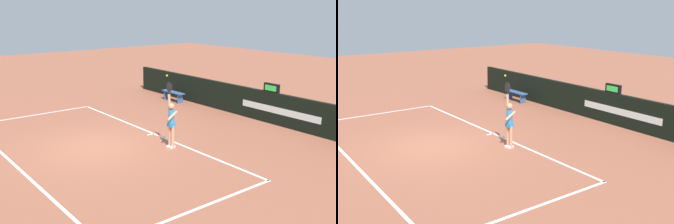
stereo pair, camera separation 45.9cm
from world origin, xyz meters
TOP-DOWN VIEW (x-y plane):
  - ground_plane at (0.00, 0.00)m, footprint 60.00×60.00m
  - court_lines at (0.00, -0.08)m, footprint 11.29×5.43m
  - back_wall at (0.01, 7.36)m, footprint 15.13×0.19m
  - speed_display at (1.77, 7.36)m, footprint 0.73×0.15m
  - tennis_player at (1.66, 2.12)m, footprint 0.44×0.47m
  - tennis_ball at (1.53, 2.04)m, footprint 0.07×0.07m
  - courtside_bench_near at (-3.91, 6.65)m, footprint 1.49×0.37m

SIDE VIEW (x-z plane):
  - ground_plane at x=0.00m, z-range 0.00..0.00m
  - court_lines at x=0.00m, z-range 0.00..0.00m
  - courtside_bench_near at x=-3.91m, z-range 0.13..0.64m
  - back_wall at x=0.01m, z-range 0.00..1.33m
  - tennis_player at x=1.66m, z-range -0.21..2.11m
  - speed_display at x=1.77m, z-range 1.33..1.69m
  - tennis_ball at x=1.53m, z-range 2.50..2.57m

